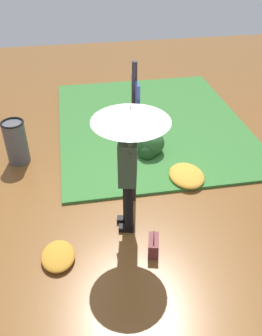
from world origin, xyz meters
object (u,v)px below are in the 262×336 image
object	(u,v)px
person_with_umbrella	(129,140)
trash_bin	(16,142)
info_sign_post	(135,121)
handbag	(153,245)

from	to	relation	value
person_with_umbrella	trash_bin	xyz separation A→B (m)	(-2.12, -1.74, -1.13)
info_sign_post	handbag	distance (m)	1.74
handbag	person_with_umbrella	bearing A→B (deg)	-152.63
info_sign_post	trash_bin	size ratio (longest dim) A/B	2.76
info_sign_post	handbag	size ratio (longest dim) A/B	6.22
trash_bin	handbag	bearing A→B (deg)	37.32
info_sign_post	trash_bin	bearing A→B (deg)	-127.31
person_with_umbrella	handbag	bearing A→B (deg)	27.37
person_with_umbrella	info_sign_post	size ratio (longest dim) A/B	0.89
person_with_umbrella	trash_bin	distance (m)	2.97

